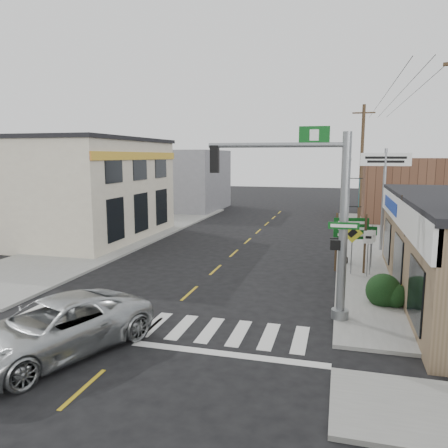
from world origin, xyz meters
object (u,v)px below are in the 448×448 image
(dance_center_sign, at_px, (385,173))
(bare_tree, at_px, (422,206))
(traffic_signal_pole, at_px, (321,206))
(utility_pole_far, at_px, (361,167))
(lamp_post, at_px, (348,202))
(fire_hydrant, at_px, (401,293))
(guide_sign, at_px, (351,235))
(suv, at_px, (55,328))

(dance_center_sign, distance_m, bare_tree, 9.78)
(traffic_signal_pole, distance_m, utility_pole_far, 19.83)
(bare_tree, bearing_deg, lamp_post, 115.03)
(dance_center_sign, bearing_deg, fire_hydrant, -90.13)
(dance_center_sign, bearing_deg, bare_tree, -86.60)
(lamp_post, bearing_deg, traffic_signal_pole, -120.42)
(guide_sign, bearing_deg, lamp_post, 85.88)
(bare_tree, bearing_deg, fire_hydrant, -147.40)
(dance_center_sign, height_order, bare_tree, dance_center_sign)
(lamp_post, xyz_separation_m, bare_tree, (2.64, -5.64, 0.50))
(suv, bearing_deg, fire_hydrant, 56.82)
(fire_hydrant, height_order, bare_tree, bare_tree)
(guide_sign, distance_m, fire_hydrant, 4.81)
(lamp_post, relative_size, bare_tree, 1.18)
(lamp_post, relative_size, utility_pole_far, 0.60)
(bare_tree, relative_size, utility_pole_far, 0.51)
(fire_hydrant, bearing_deg, dance_center_sign, 89.66)
(fire_hydrant, bearing_deg, bare_tree, 32.60)
(dance_center_sign, relative_size, utility_pole_far, 0.65)
(guide_sign, height_order, dance_center_sign, dance_center_sign)
(guide_sign, xyz_separation_m, utility_pole_far, (0.88, 13.17, 2.97))
(suv, distance_m, dance_center_sign, 20.55)
(suv, height_order, lamp_post, lamp_post)
(fire_hydrant, distance_m, dance_center_sign, 10.98)
(lamp_post, bearing_deg, suv, -145.57)
(guide_sign, xyz_separation_m, bare_tree, (2.48, -3.78, 1.90))
(lamp_post, height_order, dance_center_sign, dance_center_sign)
(lamp_post, distance_m, bare_tree, 6.25)
(utility_pole_far, bearing_deg, suv, -111.63)
(traffic_signal_pole, xyz_separation_m, dance_center_sign, (3.15, 12.48, 0.70))
(guide_sign, distance_m, bare_tree, 4.91)
(traffic_signal_pole, xyz_separation_m, utility_pole_far, (2.09, 19.69, 0.90))
(suv, relative_size, dance_center_sign, 0.96)
(suv, relative_size, traffic_signal_pole, 0.88)
(fire_hydrant, xyz_separation_m, utility_pole_far, (-1.00, 17.33, 4.47))
(guide_sign, relative_size, dance_center_sign, 0.48)
(suv, height_order, fire_hydrant, suv)
(guide_sign, height_order, lamp_post, lamp_post)
(dance_center_sign, relative_size, bare_tree, 1.27)
(suv, xyz_separation_m, guide_sign, (8.49, 11.31, 1.19))
(suv, bearing_deg, bare_tree, 56.71)
(suv, distance_m, guide_sign, 14.19)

